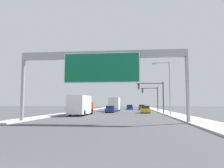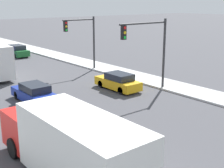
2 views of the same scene
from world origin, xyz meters
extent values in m
cube|color=#BABABA|center=(9.50, 60.00, 0.07)|extent=(3.00, 120.00, 0.15)
cube|color=#1E662D|center=(5.25, 61.45, 0.57)|extent=(1.74, 4.68, 0.78)
cube|color=#1E232D|center=(5.25, 61.22, 1.25)|extent=(1.54, 2.43, 0.59)
cylinder|color=black|center=(4.49, 62.90, 0.32)|extent=(0.22, 0.64, 0.64)
cylinder|color=black|center=(6.01, 62.90, 0.32)|extent=(0.22, 0.64, 0.64)
cylinder|color=black|center=(4.49, 60.00, 0.32)|extent=(0.22, 0.64, 0.64)
cylinder|color=black|center=(6.01, 60.00, 0.32)|extent=(0.22, 0.64, 0.64)
cube|color=navy|center=(-1.75, 41.50, 0.52)|extent=(1.74, 4.47, 0.69)
cube|color=#1E232D|center=(-1.75, 41.27, 1.13)|extent=(1.53, 2.32, 0.53)
cylinder|color=black|center=(-2.51, 42.88, 0.32)|extent=(0.22, 0.64, 0.64)
cylinder|color=black|center=(-0.99, 42.88, 0.32)|extent=(0.22, 0.64, 0.64)
cylinder|color=black|center=(-2.51, 40.11, 0.32)|extent=(0.22, 0.64, 0.64)
cylinder|color=black|center=(-0.99, 40.11, 0.32)|extent=(0.22, 0.64, 0.64)
cube|color=gold|center=(5.25, 40.15, 0.53)|extent=(1.74, 4.29, 0.71)
cube|color=#1E232D|center=(5.25, 39.93, 1.16)|extent=(1.53, 2.23, 0.54)
cylinder|color=black|center=(4.49, 41.47, 0.32)|extent=(0.22, 0.64, 0.64)
cylinder|color=black|center=(6.01, 41.47, 0.32)|extent=(0.22, 0.64, 0.64)
cylinder|color=black|center=(4.49, 38.82, 0.32)|extent=(0.22, 0.64, 0.64)
cylinder|color=black|center=(6.01, 38.82, 0.32)|extent=(0.22, 0.64, 0.64)
cylinder|color=black|center=(-0.69, 49.24, 0.50)|extent=(0.28, 1.00, 1.00)
cube|color=red|center=(-5.25, 34.26, 1.19)|extent=(2.20, 2.44, 1.78)
cube|color=silver|center=(-5.25, 29.90, 1.68)|extent=(2.39, 6.28, 2.76)
cylinder|color=black|center=(-6.31, 34.14, 0.50)|extent=(0.28, 1.00, 1.00)
cylinder|color=black|center=(-4.19, 34.14, 0.50)|extent=(0.28, 1.00, 1.00)
cylinder|color=#2D2D30|center=(8.50, 38.00, 2.95)|extent=(0.20, 0.20, 5.91)
cylinder|color=#2D2D30|center=(6.04, 38.00, 5.61)|extent=(4.91, 0.14, 0.14)
cube|color=black|center=(3.98, 38.00, 5.03)|extent=(0.35, 0.28, 1.05)
cylinder|color=red|center=(3.98, 37.84, 5.38)|extent=(0.22, 0.04, 0.22)
cylinder|color=yellow|center=(3.98, 37.84, 5.03)|extent=(0.22, 0.04, 0.22)
cylinder|color=green|center=(3.98, 37.84, 4.68)|extent=(0.22, 0.04, 0.22)
cylinder|color=#2D2D30|center=(8.50, 48.00, 2.85)|extent=(0.20, 0.20, 5.70)
cylinder|color=#2D2D30|center=(6.62, 48.00, 5.40)|extent=(3.76, 0.14, 0.14)
cube|color=black|center=(5.04, 48.00, 4.83)|extent=(0.35, 0.28, 1.05)
cylinder|color=red|center=(5.04, 47.84, 5.18)|extent=(0.22, 0.04, 0.22)
cylinder|color=yellow|center=(5.04, 47.84, 4.83)|extent=(0.22, 0.04, 0.22)
cylinder|color=green|center=(5.04, 47.84, 4.48)|extent=(0.22, 0.04, 0.22)
camera|label=1|loc=(3.19, -3.20, 1.84)|focal=35.00mm
camera|label=2|loc=(-11.21, 20.67, 7.26)|focal=50.00mm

